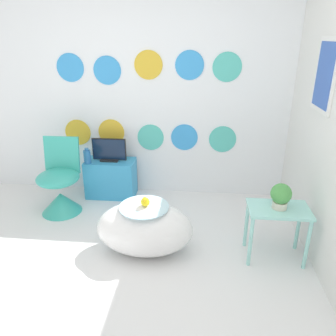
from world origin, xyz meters
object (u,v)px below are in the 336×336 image
bathtub (145,228)px  tv (109,151)px  chair (60,189)px  potted_plant_left (281,195)px  vase (87,156)px

bathtub → tv: tv is taller
chair → tv: (0.46, 0.45, 0.31)m
bathtub → potted_plant_left: bearing=2.0°
chair → potted_plant_left: chair is taller
tv → potted_plant_left: size_ratio=1.82×
chair → bathtub: bearing=-31.5°
tv → vase: (-0.24, -0.10, -0.04)m
bathtub → potted_plant_left: 1.21m
chair → vase: chair is taller
bathtub → chair: bearing=148.5°
potted_plant_left → vase: bearing=154.5°
chair → tv: 0.71m
chair → tv: size_ratio=2.04×
bathtub → chair: chair is taller
potted_plant_left → chair: bearing=164.6°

